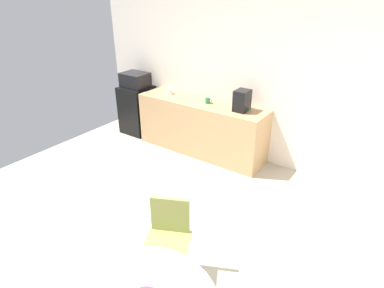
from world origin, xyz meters
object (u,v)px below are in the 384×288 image
mini_fridge (138,110)px  microwave (135,80)px  mug_red (245,109)px  mug_white (208,100)px  mug_green (170,91)px  coffee_maker (242,101)px  chair_olive (168,231)px

mini_fridge → microwave: microwave is taller
mug_red → microwave: bearing=179.8°
mug_white → mini_fridge: bearing=179.8°
mug_white → mug_red: (0.66, -0.00, 0.00)m
mug_green → coffee_maker: coffee_maker is taller
mug_white → mug_red: 0.66m
microwave → mug_green: 0.80m
microwave → mug_red: size_ratio=3.72×
chair_olive → coffee_maker: coffee_maker is taller
mug_red → mug_white: bearing=179.7°
mini_fridge → coffee_maker: coffee_maker is taller
mini_fridge → coffee_maker: bearing=0.0°
mug_red → coffee_maker: bearing=171.3°
microwave → mug_green: bearing=2.3°
microwave → mug_white: bearing=-0.2°
chair_olive → mug_green: bearing=128.0°
microwave → coffee_maker: (2.19, 0.00, 0.03)m
microwave → mug_green: microwave is taller
mini_fridge → mug_red: (2.25, -0.01, 0.50)m
chair_olive → mug_white: size_ratio=6.43×
microwave → mug_red: 2.25m
mug_red → coffee_maker: size_ratio=0.40×
coffee_maker → mini_fridge: bearing=180.0°
mug_white → mug_green: bearing=177.3°
mini_fridge → coffee_maker: 2.27m
mini_fridge → chair_olive: (2.66, -2.36, 0.07)m
mug_red → mini_fridge: bearing=179.8°
mini_fridge → mug_white: mug_white is taller
coffee_maker → microwave: bearing=180.0°
chair_olive → mug_red: (-0.42, 2.36, 0.43)m
mug_green → coffee_maker: (1.40, -0.03, 0.11)m
mini_fridge → microwave: (0.00, 0.00, 0.58)m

